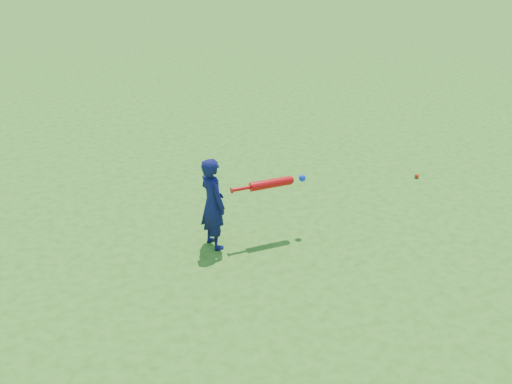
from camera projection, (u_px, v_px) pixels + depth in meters
ground at (222, 232)px, 6.60m from camera, size 80.00×80.00×0.00m
child at (213, 204)px, 6.11m from camera, size 0.35×0.44×1.05m
ground_ball_red at (417, 176)px, 7.90m from camera, size 0.06×0.06×0.06m
bat_swing at (274, 183)px, 6.22m from camera, size 0.88×0.14×0.10m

